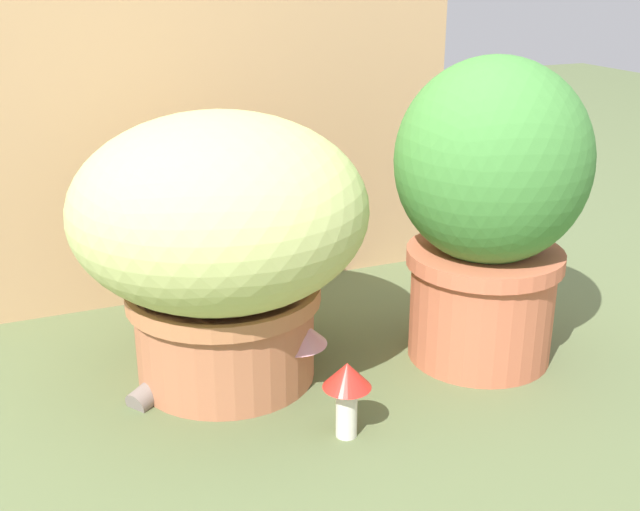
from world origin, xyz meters
TOP-DOWN VIEW (x-y plane):
  - ground_plane at (0.00, 0.00)m, footprint 6.00×6.00m
  - cardboard_backdrop at (0.01, 0.47)m, footprint 0.95×0.03m
  - grass_planter at (-0.06, 0.13)m, footprint 0.42×0.42m
  - leafy_planter at (0.32, 0.04)m, footprint 0.29×0.29m
  - cat at (-0.00, 0.17)m, footprint 0.38×0.29m
  - mushroom_ornament_red at (0.04, -0.09)m, footprint 0.06×0.06m
  - mushroom_ornament_pink at (0.02, 0.06)m, footprint 0.09×0.09m

SIDE VIEW (x-z plane):
  - ground_plane at x=0.00m, z-range 0.00..0.00m
  - mushroom_ornament_red at x=0.04m, z-range 0.02..0.13m
  - mushroom_ornament_pink at x=0.02m, z-range 0.02..0.14m
  - cat at x=0.00m, z-range -0.04..0.28m
  - grass_planter at x=-0.06m, z-range 0.03..0.43m
  - leafy_planter at x=0.32m, z-range 0.02..0.49m
  - cardboard_backdrop at x=0.01m, z-range 0.00..0.95m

